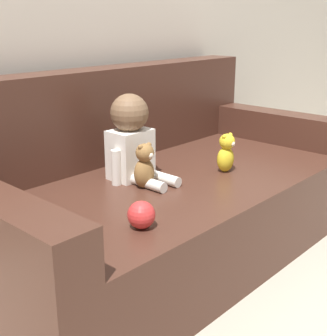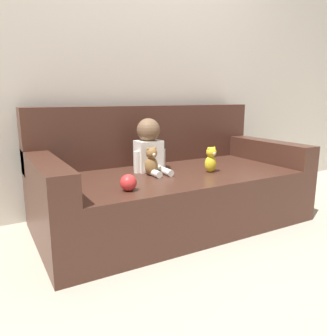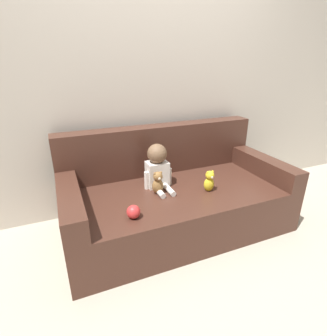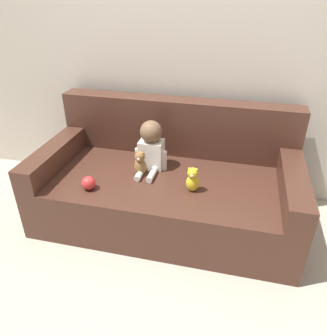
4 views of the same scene
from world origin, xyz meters
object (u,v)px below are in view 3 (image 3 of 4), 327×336
Objects in this scene: person_baby at (158,167)px; toy_ball at (133,212)px; couch at (174,195)px; plush_toy_side at (209,181)px; teddy_bear_brown at (158,183)px.

toy_ball is at bearing -130.44° from person_baby.
plush_toy_side is (0.22, -0.23, 0.20)m from couch.
toy_ball is at bearing -136.76° from teddy_bear_brown.
teddy_bear_brown is at bearing 163.03° from plush_toy_side.
teddy_bear_brown reaches higher than plush_toy_side.
teddy_bear_brown is (-0.05, -0.13, -0.08)m from person_baby.
person_baby reaches higher than teddy_bear_brown.
person_baby is 0.45m from plush_toy_side.
couch is 10.48× the size of plush_toy_side.
couch is 9.86× the size of teddy_bear_brown.
toy_ball is (-0.29, -0.28, -0.05)m from teddy_bear_brown.
person_baby is 0.16m from teddy_bear_brown.
teddy_bear_brown is at bearing 43.24° from toy_ball.
couch is at bearing 133.89° from plush_toy_side.
teddy_bear_brown is 1.06× the size of plush_toy_side.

